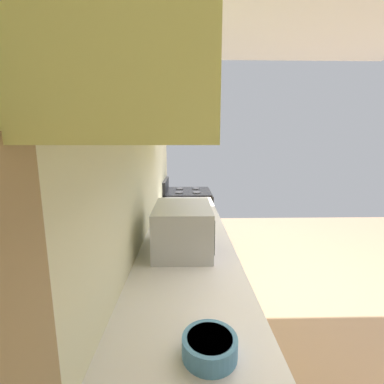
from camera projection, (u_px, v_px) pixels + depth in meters
ground_plane at (338, 334)px, 2.18m from camera, size 6.85×6.85×0.00m
wall_back at (136, 170)px, 1.88m from camera, size 4.40×0.12×2.76m
counter_run at (186, 321)px, 1.67m from camera, size 3.47×0.63×0.89m
upper_cabinets at (163, 79)px, 1.40m from camera, size 2.16×0.35×0.68m
oven_range at (188, 222)px, 3.71m from camera, size 0.70×0.66×1.07m
microwave at (183, 228)px, 1.65m from camera, size 0.48×0.36×0.29m
bowl at (210, 345)px, 0.83m from camera, size 0.18×0.18×0.07m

